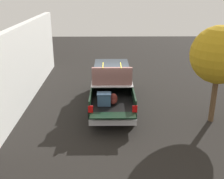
{
  "coord_description": "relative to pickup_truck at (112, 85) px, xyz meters",
  "views": [
    {
      "loc": [
        -12.69,
        0.17,
        5.65
      ],
      "look_at": [
        -0.6,
        0.0,
        1.1
      ],
      "focal_mm": 44.62,
      "sensor_mm": 36.0,
      "label": 1
    }
  ],
  "objects": [
    {
      "name": "ground_plane",
      "position": [
        -0.37,
        -0.0,
        -0.95
      ],
      "size": [
        40.0,
        40.0,
        0.0
      ],
      "primitive_type": "plane",
      "color": "black"
    },
    {
      "name": "tree_background",
      "position": [
        -2.04,
        -4.37,
        2.02
      ],
      "size": [
        2.4,
        2.4,
        4.19
      ],
      "color": "brown",
      "rests_on": "ground_plane"
    },
    {
      "name": "building_facade",
      "position": [
        1.18,
        4.36,
        0.99
      ],
      "size": [
        11.47,
        0.36,
        3.89
      ],
      "primitive_type": "cube",
      "color": "white",
      "rests_on": "ground_plane"
    },
    {
      "name": "pickup_truck",
      "position": [
        0.0,
        0.0,
        0.0
      ],
      "size": [
        6.05,
        2.06,
        2.23
      ],
      "color": "black",
      "rests_on": "ground_plane"
    }
  ]
}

